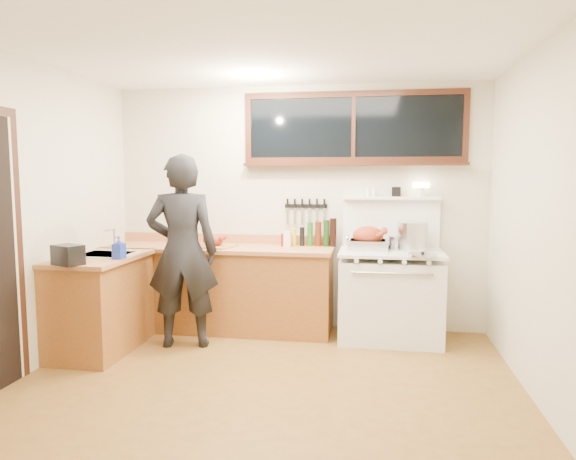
% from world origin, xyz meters
% --- Properties ---
extents(ground_plane, '(4.00, 3.50, 0.02)m').
position_xyz_m(ground_plane, '(0.00, 0.00, -0.01)').
color(ground_plane, brown).
extents(room_shell, '(4.10, 3.60, 2.65)m').
position_xyz_m(room_shell, '(0.00, 0.00, 1.65)').
color(room_shell, beige).
rests_on(room_shell, ground).
extents(counter_back, '(2.44, 0.64, 1.00)m').
position_xyz_m(counter_back, '(-0.80, 1.45, 0.45)').
color(counter_back, brown).
rests_on(counter_back, ground).
extents(counter_left, '(0.64, 1.09, 0.90)m').
position_xyz_m(counter_left, '(-1.70, 0.62, 0.45)').
color(counter_left, brown).
rests_on(counter_left, ground).
extents(sink_unit, '(0.50, 0.45, 0.37)m').
position_xyz_m(sink_unit, '(-1.68, 0.70, 0.85)').
color(sink_unit, white).
rests_on(sink_unit, counter_left).
extents(vintage_stove, '(1.02, 0.74, 1.58)m').
position_xyz_m(vintage_stove, '(1.00, 1.41, 0.47)').
color(vintage_stove, white).
rests_on(vintage_stove, ground).
extents(back_window, '(2.32, 0.13, 0.77)m').
position_xyz_m(back_window, '(0.60, 1.72, 2.06)').
color(back_window, black).
rests_on(back_window, room_shell).
extents(knife_strip, '(0.46, 0.03, 0.28)m').
position_xyz_m(knife_strip, '(0.10, 1.73, 1.31)').
color(knife_strip, black).
rests_on(knife_strip, room_shell).
extents(man, '(0.76, 0.58, 1.85)m').
position_xyz_m(man, '(-0.98, 0.87, 0.92)').
color(man, black).
rests_on(man, ground).
extents(soap_bottle, '(0.10, 0.10, 0.20)m').
position_xyz_m(soap_bottle, '(-1.43, 0.49, 1.00)').
color(soap_bottle, '#233CB2').
rests_on(soap_bottle, counter_left).
extents(toaster, '(0.29, 0.25, 0.17)m').
position_xyz_m(toaster, '(-1.70, 0.13, 0.98)').
color(toaster, black).
rests_on(toaster, counter_left).
extents(cutting_board, '(0.49, 0.42, 0.14)m').
position_xyz_m(cutting_board, '(-0.83, 1.37, 0.95)').
color(cutting_board, '#B07246').
rests_on(cutting_board, counter_back).
extents(roast_turkey, '(0.43, 0.31, 0.24)m').
position_xyz_m(roast_turkey, '(0.77, 1.45, 1.00)').
color(roast_turkey, silver).
rests_on(roast_turkey, vintage_stove).
extents(stockpot, '(0.38, 0.38, 0.28)m').
position_xyz_m(stockpot, '(1.21, 1.50, 1.04)').
color(stockpot, silver).
rests_on(stockpot, vintage_stove).
extents(saucepan, '(0.18, 0.30, 0.13)m').
position_xyz_m(saucepan, '(1.06, 1.55, 0.97)').
color(saucepan, silver).
rests_on(saucepan, vintage_stove).
extents(pot_lid, '(0.28, 0.28, 0.04)m').
position_xyz_m(pot_lid, '(1.28, 1.10, 0.91)').
color(pot_lid, silver).
rests_on(pot_lid, vintage_stove).
extents(coffee_tin, '(0.11, 0.10, 0.13)m').
position_xyz_m(coffee_tin, '(-0.09, 1.57, 0.97)').
color(coffee_tin, maroon).
rests_on(coffee_tin, counter_back).
extents(pitcher, '(0.11, 0.11, 0.16)m').
position_xyz_m(pitcher, '(-0.07, 1.53, 0.98)').
color(pitcher, white).
rests_on(pitcher, counter_back).
extents(bottle_cluster, '(0.49, 0.07, 0.30)m').
position_xyz_m(bottle_cluster, '(0.25, 1.63, 1.03)').
color(bottle_cluster, black).
rests_on(bottle_cluster, counter_back).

